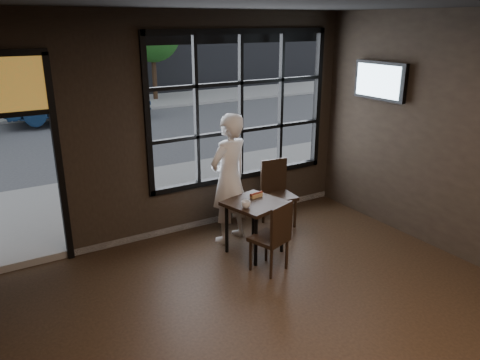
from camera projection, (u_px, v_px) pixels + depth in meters
window_frame at (241, 107)px, 7.10m from camera, size 3.06×0.12×2.28m
street_asphalt at (11, 85)px, 23.69m from camera, size 60.00×41.00×0.04m
cafe_table at (255, 227)px, 6.38m from camera, size 0.84×0.84×0.75m
chair_near at (269, 236)px, 5.89m from camera, size 0.51×0.51×0.94m
chair_window at (280, 194)px, 7.19m from camera, size 0.49×0.49×1.02m
man at (229, 179)px, 6.58m from camera, size 0.78×0.63×1.87m
hotdog at (256, 195)px, 6.42m from camera, size 0.21×0.10×0.06m
cup at (246, 204)px, 6.04m from camera, size 0.15×0.15×0.10m
tv at (380, 81)px, 6.91m from camera, size 0.11×0.96×0.56m
navy_car at (76, 96)px, 14.59m from camera, size 4.40×1.80×1.42m
tree_right at (152, 34)px, 17.85m from camera, size 2.14×2.14×3.65m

